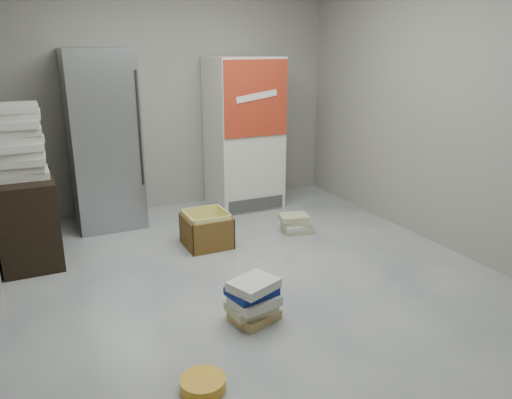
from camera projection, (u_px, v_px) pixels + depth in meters
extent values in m
plane|color=#AFAFAB|center=(265.00, 286.00, 4.17)|extent=(5.00, 5.00, 0.00)
cube|color=gray|center=(173.00, 91.00, 5.91)|extent=(4.00, 0.04, 2.80)
cube|color=gray|center=(462.00, 105.00, 4.57)|extent=(0.04, 5.00, 2.80)
cube|color=#A5A8AD|center=(103.00, 140.00, 5.36)|extent=(0.70, 0.70, 1.90)
cylinder|color=#333333|center=(140.00, 129.00, 5.14)|extent=(0.02, 0.02, 1.19)
cube|color=silver|center=(244.00, 133.00, 6.05)|extent=(0.80, 0.70, 1.80)
cube|color=#B3311B|center=(256.00, 99.00, 5.60)|extent=(0.78, 0.02, 0.85)
cube|color=white|center=(257.00, 96.00, 5.58)|extent=(0.50, 0.01, 0.14)
cube|color=#3F3F3F|center=(256.00, 204.00, 5.98)|extent=(0.70, 0.02, 0.15)
cube|color=black|center=(28.00, 220.00, 4.56)|extent=(0.50, 0.80, 0.80)
cube|color=beige|center=(25.00, 173.00, 4.45)|extent=(0.40, 0.40, 0.06)
cube|color=beige|center=(20.00, 167.00, 4.42)|extent=(0.42, 0.42, 0.06)
cube|color=beige|center=(21.00, 160.00, 4.39)|extent=(0.42, 0.42, 0.06)
cube|color=beige|center=(19.00, 152.00, 4.39)|extent=(0.41, 0.41, 0.06)
cube|color=beige|center=(18.00, 146.00, 4.34)|extent=(0.42, 0.42, 0.06)
cube|color=beige|center=(18.00, 138.00, 4.35)|extent=(0.42, 0.42, 0.06)
cube|color=beige|center=(16.00, 130.00, 4.33)|extent=(0.41, 0.41, 0.06)
cube|color=beige|center=(14.00, 123.00, 4.28)|extent=(0.42, 0.42, 0.06)
cube|color=beige|center=(15.00, 115.00, 4.29)|extent=(0.42, 0.42, 0.06)
cube|color=beige|center=(13.00, 108.00, 4.26)|extent=(0.40, 0.40, 0.06)
cube|color=tan|center=(255.00, 315.00, 3.66)|extent=(0.39, 0.35, 0.07)
cube|color=tan|center=(251.00, 307.00, 3.64)|extent=(0.35, 0.28, 0.06)
cube|color=beige|center=(255.00, 301.00, 3.60)|extent=(0.37, 0.32, 0.07)
cube|color=navy|center=(252.00, 291.00, 3.60)|extent=(0.37, 0.32, 0.06)
cube|color=beige|center=(254.00, 285.00, 3.56)|extent=(0.40, 0.36, 0.07)
cube|color=tan|center=(297.00, 230.00, 5.37)|extent=(0.34, 0.28, 0.04)
cube|color=beige|center=(297.00, 226.00, 5.35)|extent=(0.33, 0.27, 0.05)
cube|color=tan|center=(297.00, 222.00, 5.36)|extent=(0.36, 0.32, 0.04)
cube|color=tan|center=(294.00, 217.00, 5.34)|extent=(0.35, 0.30, 0.06)
cube|color=yellow|center=(207.00, 245.00, 5.02)|extent=(0.41, 0.41, 0.01)
cube|color=brown|center=(200.00, 224.00, 5.16)|extent=(0.44, 0.01, 0.31)
cube|color=brown|center=(214.00, 238.00, 4.79)|extent=(0.44, 0.01, 0.31)
cube|color=brown|center=(186.00, 234.00, 4.89)|extent=(0.01, 0.44, 0.31)
cube|color=brown|center=(226.00, 228.00, 5.06)|extent=(0.01, 0.44, 0.31)
cube|color=yellow|center=(200.00, 223.00, 5.14)|extent=(0.40, 0.01, 0.35)
cube|color=yellow|center=(213.00, 235.00, 4.80)|extent=(0.40, 0.01, 0.35)
cube|color=yellow|center=(188.00, 232.00, 4.89)|extent=(0.01, 0.40, 0.35)
cube|color=yellow|center=(225.00, 226.00, 5.05)|extent=(0.01, 0.40, 0.35)
cylinder|color=gold|center=(203.00, 384.00, 2.92)|extent=(0.29, 0.29, 0.07)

